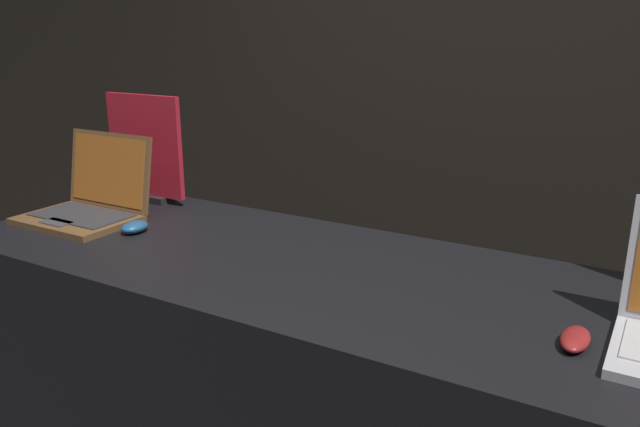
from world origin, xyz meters
TOP-DOWN VIEW (x-y plane):
  - wall_back at (0.00, 1.86)m, footprint 8.00×0.05m
  - display_counter at (0.00, 0.37)m, footprint 2.24×0.75m
  - laptop_front at (-0.88, 0.37)m, footprint 0.37×0.31m
  - mouse_front at (-0.64, 0.34)m, footprint 0.07×0.10m
  - promo_stand_front at (-0.88, 0.64)m, footprint 0.34×0.07m
  - mouse_back at (0.67, 0.26)m, footprint 0.06×0.12m

SIDE VIEW (x-z plane):
  - display_counter at x=0.00m, z-range 0.00..0.97m
  - mouse_back at x=0.67m, z-range 0.97..0.99m
  - mouse_front at x=-0.64m, z-range 0.97..1.00m
  - laptop_front at x=-0.88m, z-range 0.89..1.17m
  - promo_stand_front at x=-0.88m, z-range 0.96..1.35m
  - wall_back at x=0.00m, z-range 0.00..2.80m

